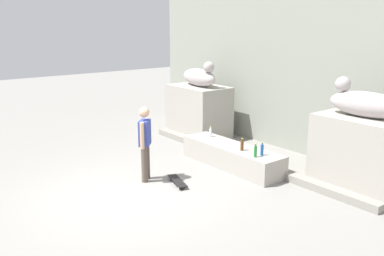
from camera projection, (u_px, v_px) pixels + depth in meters
name	position (u px, v px, depth m)	size (l,w,h in m)	color
ground_plane	(126.00, 196.00, 8.49)	(40.00, 40.00, 0.00)	gray
facade_wall	(303.00, 35.00, 10.96)	(11.33, 0.60, 6.19)	gray
pedestal_left	(199.00, 111.00, 12.79)	(1.84, 1.21, 1.56)	#A39E93
pedestal_right	(362.00, 154.00, 8.68)	(1.84, 1.21, 1.56)	#A39E93
statue_reclining_left	(200.00, 77.00, 12.50)	(1.66, 0.78, 0.78)	#AEA4A4
statue_reclining_right	(365.00, 103.00, 8.45)	(1.64, 0.68, 0.78)	#AEA4A4
ledge_block	(232.00, 156.00, 10.18)	(2.86, 0.77, 0.54)	#A39E93
skater	(145.00, 141.00, 9.14)	(0.40, 0.42, 1.67)	brown
skateboard	(177.00, 181.00, 9.13)	(0.82, 0.43, 0.08)	black
bottle_blue	(262.00, 150.00, 9.34)	(0.07, 0.07, 0.31)	#194C99
bottle_brown	(242.00, 145.00, 9.70)	(0.08, 0.08, 0.29)	#593314
bottle_green	(255.00, 151.00, 9.22)	(0.07, 0.07, 0.32)	#1E722D
bottle_clear	(210.00, 132.00, 10.86)	(0.06, 0.06, 0.28)	silver
stair_step	(247.00, 159.00, 10.54)	(7.23, 0.50, 0.17)	gray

